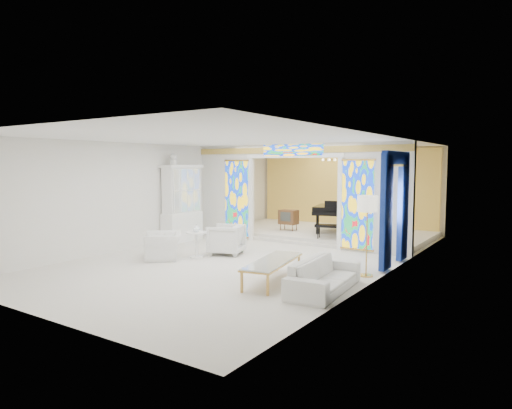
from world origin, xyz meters
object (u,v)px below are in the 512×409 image
Objects in this scene: armchair_left at (163,246)px; grand_piano at (342,210)px; china_cabinet at (182,204)px; tv_console at (288,217)px; coffee_table at (273,262)px; armchair_right at (226,239)px; sofa at (324,276)px.

armchair_left is 6.27m from grand_piano.
china_cabinet is 2.68× the size of armchair_left.
tv_console is (2.24, 2.80, -0.54)m from china_cabinet.
china_cabinet is 3.63m from tv_console.
tv_console is at bearing 116.54° from coffee_table.
china_cabinet is at bearing -152.81° from grand_piano.
grand_piano is at bearing 143.16° from armchair_right.
sofa is at bearing 45.07° from armchair_right.
coffee_table is 6.18m from tv_console.
china_cabinet is at bearing 169.60° from armchair_left.
armchair_right reaches higher than coffee_table.
coffee_table is (2.55, -1.79, 0.02)m from armchair_right.
china_cabinet reaches higher than coffee_table.
grand_piano reaches higher than armchair_right.
grand_piano is at bearing 15.41° from sofa.
armchair_right is (0.97, 1.36, 0.07)m from armchair_left.
grand_piano is at bearing 100.20° from coffee_table.
grand_piano is 4.23× the size of tv_console.
armchair_right is 4.15m from sofa.
armchair_left is 5.16m from tv_console.
armchair_left is at bearing -54.20° from armchair_right.
sofa is 1.17m from coffee_table.
armchair_left is at bearing -98.24° from tv_console.
tv_console is at bearing 164.46° from armchair_right.
armchair_right is 3.12m from coffee_table.
armchair_left is 1.47× the size of tv_console.
china_cabinet is at bearing -129.68° from armchair_right.
coffee_table is (-1.16, 0.04, 0.12)m from sofa.
tv_console reaches higher than armchair_right.
grand_piano is 1.79m from tv_console.
sofa is 0.98× the size of coffee_table.
sofa is 3.00× the size of tv_console.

